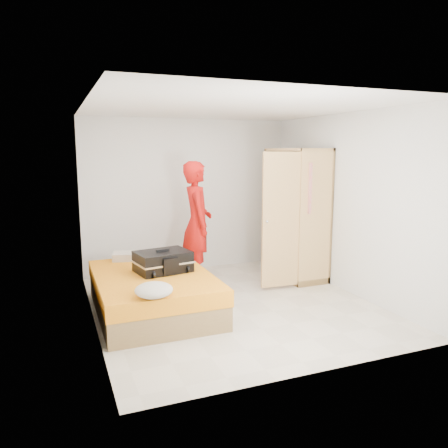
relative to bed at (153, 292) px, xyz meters
name	(u,v)px	position (x,y,z in m)	size (l,w,h in m)	color
room	(233,210)	(1.05, -0.15, 1.05)	(4.00, 4.02, 2.60)	beige
bed	(153,292)	(0.00, 0.00, 0.00)	(1.42, 2.02, 0.50)	brown
wardrobe	(295,217)	(2.50, 0.71, 0.75)	(1.17, 1.20, 2.10)	#DFB66C
person	(197,223)	(0.93, 0.99, 0.70)	(0.70, 0.46, 1.91)	red
suitcase	(163,262)	(0.15, 0.06, 0.38)	(0.77, 0.62, 0.30)	black
round_cushion	(154,290)	(-0.18, -0.90, 0.33)	(0.41, 0.41, 0.16)	beige
pillow	(134,256)	(-0.09, 0.85, 0.30)	(0.58, 0.30, 0.11)	beige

